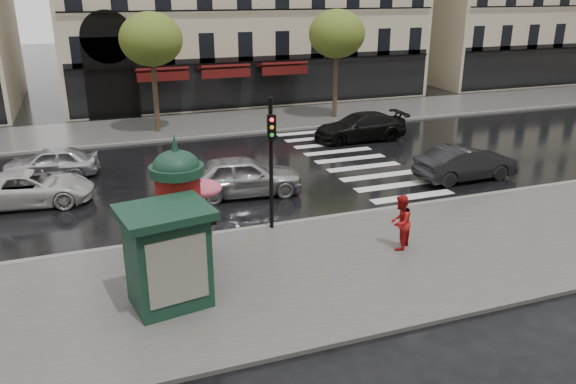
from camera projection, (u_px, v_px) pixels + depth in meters
name	position (u px, v px, depth m)	size (l,w,h in m)	color
ground	(311.00, 265.00, 16.73)	(160.00, 160.00, 0.00)	black
near_sidewalk	(318.00, 270.00, 16.27)	(90.00, 7.00, 0.12)	#474744
far_sidewalk	(190.00, 126.00, 33.48)	(90.00, 6.00, 0.12)	#474744
near_kerb	(278.00, 225.00, 19.36)	(90.00, 0.25, 0.14)	slate
far_kerb	(200.00, 137.00, 30.83)	(90.00, 0.25, 0.14)	slate
zebra_crossing	(350.00, 159.00, 27.15)	(3.60, 11.75, 0.01)	silver
tree_far_left	(151.00, 40.00, 30.21)	(3.40, 3.40, 6.64)	#38281C
tree_far_right	(337.00, 34.00, 33.77)	(3.40, 3.40, 6.64)	#38281C
woman_umbrella	(202.00, 205.00, 16.73)	(1.24, 1.24, 2.38)	beige
woman_red	(400.00, 222.00, 17.24)	(0.85, 0.66, 1.75)	#B11516
man_burgundy	(137.00, 233.00, 16.66)	(0.79, 0.51, 1.61)	#4D0F17
morris_column	(179.00, 207.00, 15.59)	(1.49, 1.49, 4.00)	#143324
traffic_light	(271.00, 152.00, 18.07)	(0.31, 0.43, 4.43)	black
newsstand	(167.00, 255.00, 14.03)	(2.45, 2.17, 2.62)	#143324
car_silver	(243.00, 176.00, 22.13)	(1.90, 4.72, 1.61)	#A8A8AC
car_darkgrey	(466.00, 163.00, 23.99)	(1.55, 4.45, 1.47)	black
car_white	(29.00, 188.00, 21.23)	(2.14, 4.65, 1.29)	silver
car_black	(360.00, 127.00, 30.28)	(2.06, 5.06, 1.47)	black
car_far_silver	(51.00, 162.00, 24.26)	(1.59, 3.96, 1.35)	#BCBCC1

